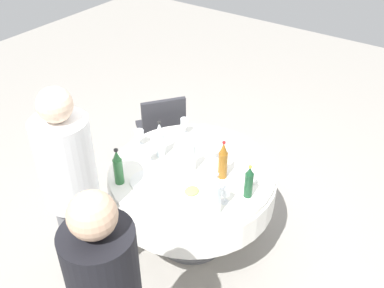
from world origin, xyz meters
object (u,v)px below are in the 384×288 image
wine_glass_front (225,192)px  wine_glass_south (149,150)px  wine_glass_west (184,123)px  bottle_green_mid (118,167)px  chair_mid (162,128)px  bottle_dark_green_rear (249,182)px  wine_glass_inner (139,134)px  person_near (74,199)px  bottle_clear_near (191,153)px  dining_table (192,185)px  bottle_clear_west (160,140)px  plate_south (192,192)px  plate_north (147,181)px  bottle_clear_far (216,195)px  bottle_amber_inner (223,161)px  wine_glass_mid (215,148)px

wine_glass_front → wine_glass_south: size_ratio=0.86×
wine_glass_west → wine_glass_south: wine_glass_south is taller
bottle_green_mid → chair_mid: bearing=-157.6°
bottle_dark_green_rear → wine_glass_inner: bottle_dark_green_rear is taller
bottle_dark_green_rear → person_near: 1.14m
bottle_clear_near → person_near: (0.80, -0.34, -0.02)m
wine_glass_west → dining_table: bearing=42.6°
wine_glass_inner → wine_glass_south: (0.12, 0.21, 0.01)m
bottle_clear_west → plate_south: 0.52m
plate_north → chair_mid: size_ratio=0.28×
wine_glass_south → bottle_clear_near: bearing=107.2°
bottle_dark_green_rear → bottle_green_mid: size_ratio=0.89×
bottle_dark_green_rear → chair_mid: 1.39m
bottle_clear_far → bottle_amber_inner: bearing=-154.8°
wine_glass_south → wine_glass_west: bearing=-178.3°
wine_glass_west → wine_glass_south: 0.46m
person_near → wine_glass_mid: bearing=-89.3°
plate_south → chair_mid: chair_mid is taller
wine_glass_inner → plate_north: size_ratio=0.57×
bottle_dark_green_rear → plate_north: size_ratio=1.08×
wine_glass_west → bottle_green_mid: bearing=-0.7°
bottle_dark_green_rear → plate_north: (0.29, -0.66, -0.11)m
bottle_green_mid → wine_glass_west: bottle_green_mid is taller
bottle_dark_green_rear → bottle_clear_far: size_ratio=0.78×
wine_glass_west → chair_mid: size_ratio=0.16×
wine_glass_south → bottle_clear_west: bearing=170.5°
bottle_clear_west → bottle_green_mid: size_ratio=1.07×
bottle_clear_near → bottle_dark_green_rear: 0.48m
bottle_clear_near → plate_north: 0.37m
bottle_dark_green_rear → person_near: (0.80, -0.82, 0.01)m
bottle_green_mid → plate_south: (-0.19, 0.49, -0.12)m
wine_glass_mid → wine_glass_south: wine_glass_south is taller
wine_glass_front → dining_table: bearing=-112.9°
bottle_clear_near → person_near: 0.87m
wine_glass_mid → plate_north: (0.51, -0.25, -0.10)m
bottle_amber_inner → plate_north: 0.56m
chair_mid → bottle_dark_green_rear: bearing=-78.2°
bottle_amber_inner → plate_north: (0.36, -0.41, -0.14)m
wine_glass_front → bottle_clear_far: bearing=2.0°
plate_north → bottle_clear_near: bearing=148.7°
dining_table → wine_glass_front: 0.48m
bottle_dark_green_rear → wine_glass_west: bottle_dark_green_rear is taller
wine_glass_south → wine_glass_inner: bearing=-120.6°
bottle_clear_near → bottle_dark_green_rear: (0.01, 0.48, -0.03)m
bottle_amber_inner → wine_glass_front: bearing=35.5°
bottle_clear_far → wine_glass_south: 0.72m
wine_glass_west → wine_glass_inner: (0.34, -0.19, 0.00)m
bottle_clear_west → wine_glass_west: size_ratio=2.17×
wine_glass_west → plate_north: bearing=12.5°
bottle_amber_inner → plate_south: size_ratio=1.29×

